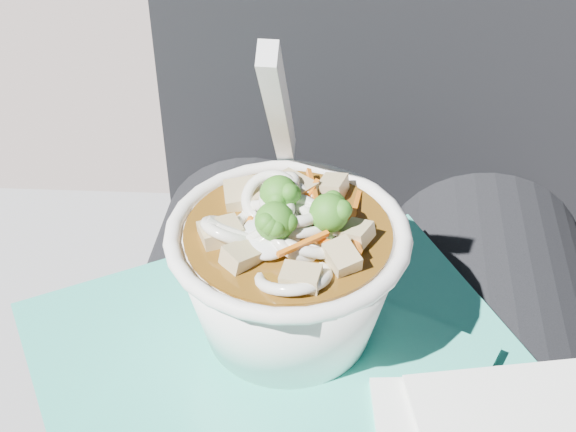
# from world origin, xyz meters

# --- Properties ---
(person_body) EXTENTS (0.34, 0.94, 1.01)m
(person_body) POSITION_xyz_m (-0.00, 0.09, 0.57)
(person_body) COLOR black
(person_body) RESTS_ON ground
(plastic_bag) EXTENTS (0.34, 0.39, 0.01)m
(plastic_bag) POSITION_xyz_m (-0.05, -0.03, 0.63)
(plastic_bag) COLOR #2BB59C
(plastic_bag) RESTS_ON lap
(udon_bowl) EXTENTS (0.14, 0.15, 0.19)m
(udon_bowl) POSITION_xyz_m (-0.05, 0.03, 0.69)
(udon_bowl) COLOR white
(udon_bowl) RESTS_ON plastic_bag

